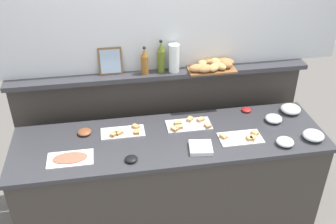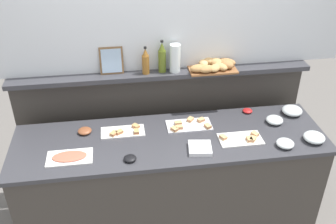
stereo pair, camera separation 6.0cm
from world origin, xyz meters
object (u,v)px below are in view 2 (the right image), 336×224
object	(u,v)px
bread_basket	(213,65)
condiment_bowl_teal	(85,131)
cold_cuts_platter	(70,157)
napkin_stack	(200,148)
sandwich_platter_side	(242,139)
glass_bowl_medium	(275,120)
sandwich_platter_rear	(124,131)
sandwich_platter_front	(189,125)
condiment_bowl_dark	(130,158)
glass_bowl_small	(292,111)
framed_picture	(111,61)
condiment_bowl_cream	(248,111)
glass_bowl_extra	(314,138)
glass_bowl_large	(285,144)
vinegar_bottle_amber	(146,62)
olive_oil_bottle	(162,58)
water_carafe	(175,58)

from	to	relation	value
bread_basket	condiment_bowl_teal	bearing A→B (deg)	-165.94
cold_cuts_platter	napkin_stack	world-z (taller)	napkin_stack
sandwich_platter_side	glass_bowl_medium	bearing A→B (deg)	29.31
sandwich_platter_side	napkin_stack	world-z (taller)	sandwich_platter_side
sandwich_platter_rear	bread_basket	bearing A→B (deg)	21.76
sandwich_platter_front	condiment_bowl_dark	bearing A→B (deg)	-143.42
glass_bowl_small	framed_picture	size ratio (longest dim) A/B	0.76
sandwich_platter_rear	framed_picture	bearing A→B (deg)	98.63
condiment_bowl_cream	bread_basket	distance (m)	0.50
sandwich_platter_front	sandwich_platter_rear	world-z (taller)	same
sandwich_platter_rear	glass_bowl_extra	bearing A→B (deg)	-12.65
glass_bowl_large	vinegar_bottle_amber	size ratio (longest dim) A/B	0.58
sandwich_platter_rear	glass_bowl_small	world-z (taller)	glass_bowl_small
condiment_bowl_teal	olive_oil_bottle	bearing A→B (deg)	24.33
glass_bowl_medium	water_carafe	size ratio (longest dim) A/B	0.59
napkin_stack	cold_cuts_platter	bearing A→B (deg)	177.41
bread_basket	sandwich_platter_front	bearing A→B (deg)	-130.67
glass_bowl_small	sandwich_platter_side	bearing A→B (deg)	-150.80
vinegar_bottle_amber	condiment_bowl_cream	bearing A→B (deg)	-11.13
glass_bowl_large	glass_bowl_medium	size ratio (longest dim) A/B	0.97
framed_picture	bread_basket	bearing A→B (deg)	-3.54
glass_bowl_large	vinegar_bottle_amber	xyz separation A→B (m)	(-0.98, 0.68, 0.43)
sandwich_platter_front	condiment_bowl_dark	xyz separation A→B (m)	(-0.51, -0.37, 0.01)
glass_bowl_extra	condiment_bowl_cream	bearing A→B (deg)	127.96
cold_cuts_platter	sandwich_platter_front	bearing A→B (deg)	16.94
sandwich_platter_front	glass_bowl_small	world-z (taller)	glass_bowl_small
cold_cuts_platter	condiment_bowl_cream	xyz separation A→B (m)	(1.49, 0.42, 0.01)
condiment_bowl_teal	framed_picture	world-z (taller)	framed_picture
glass_bowl_extra	olive_oil_bottle	world-z (taller)	olive_oil_bottle
condiment_bowl_dark	glass_bowl_small	bearing A→B (deg)	16.89
sandwich_platter_rear	condiment_bowl_dark	bearing A→B (deg)	-85.55
condiment_bowl_dark	olive_oil_bottle	distance (m)	0.90
vinegar_bottle_amber	cold_cuts_platter	bearing A→B (deg)	-136.62
sandwich_platter_rear	napkin_stack	size ratio (longest dim) A/B	2.04
condiment_bowl_cream	glass_bowl_extra	bearing A→B (deg)	-52.04
framed_picture	olive_oil_bottle	bearing A→B (deg)	-3.91
glass_bowl_large	water_carafe	xyz separation A→B (m)	(-0.74, 0.69, 0.45)
condiment_bowl_teal	vinegar_bottle_amber	xyz separation A→B (m)	(0.53, 0.28, 0.44)
sandwich_platter_side	sandwich_platter_front	world-z (taller)	same
cold_cuts_platter	glass_bowl_extra	size ratio (longest dim) A/B	2.00
sandwich_platter_side	cold_cuts_platter	world-z (taller)	sandwich_platter_side
glass_bowl_large	water_carafe	size ratio (longest dim) A/B	0.57
cold_cuts_platter	framed_picture	bearing A→B (deg)	61.09
napkin_stack	water_carafe	bearing A→B (deg)	98.00
sandwich_platter_front	bread_basket	bearing A→B (deg)	49.33
sandwich_platter_front	glass_bowl_extra	xyz separation A→B (m)	(0.92, -0.34, 0.02)
condiment_bowl_dark	napkin_stack	distance (m)	0.53
glass_bowl_extra	water_carafe	bearing A→B (deg)	146.47
glass_bowl_medium	bread_basket	xyz separation A→B (m)	(-0.46, 0.35, 0.37)
glass_bowl_small	framed_picture	distance (m)	1.59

